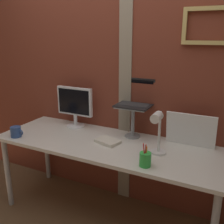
{
  "coord_description": "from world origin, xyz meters",
  "views": [
    {
      "loc": [
        1.08,
        -1.78,
        1.64
      ],
      "look_at": [
        0.11,
        0.17,
        0.99
      ],
      "focal_mm": 41.79,
      "sensor_mm": 36.0,
      "label": 1
    }
  ],
  "objects_px": {
    "pen_cup": "(145,159)",
    "whiteboard_panel": "(191,130)",
    "monitor": "(75,104)",
    "laptop": "(136,98)",
    "desk_lamp": "(158,129)",
    "coffee_mug": "(16,132)"
  },
  "relations": [
    {
      "from": "pen_cup",
      "to": "laptop",
      "type": "bearing_deg",
      "value": 117.83
    },
    {
      "from": "laptop",
      "to": "pen_cup",
      "type": "relative_size",
      "value": 1.75
    },
    {
      "from": "laptop",
      "to": "desk_lamp",
      "type": "distance_m",
      "value": 0.49
    },
    {
      "from": "pen_cup",
      "to": "desk_lamp",
      "type": "bearing_deg",
      "value": 83.49
    },
    {
      "from": "monitor",
      "to": "pen_cup",
      "type": "xyz_separation_m",
      "value": [
        0.91,
        -0.47,
        -0.18
      ]
    },
    {
      "from": "monitor",
      "to": "pen_cup",
      "type": "bearing_deg",
      "value": -27.44
    },
    {
      "from": "monitor",
      "to": "pen_cup",
      "type": "height_order",
      "value": "monitor"
    },
    {
      "from": "monitor",
      "to": "desk_lamp",
      "type": "height_order",
      "value": "monitor"
    },
    {
      "from": "coffee_mug",
      "to": "desk_lamp",
      "type": "bearing_deg",
      "value": 8.71
    },
    {
      "from": "monitor",
      "to": "desk_lamp",
      "type": "relative_size",
      "value": 1.13
    },
    {
      "from": "laptop",
      "to": "pen_cup",
      "type": "height_order",
      "value": "laptop"
    },
    {
      "from": "whiteboard_panel",
      "to": "pen_cup",
      "type": "xyz_separation_m",
      "value": [
        -0.22,
        -0.5,
        -0.09
      ]
    },
    {
      "from": "monitor",
      "to": "whiteboard_panel",
      "type": "height_order",
      "value": "monitor"
    },
    {
      "from": "monitor",
      "to": "desk_lamp",
      "type": "bearing_deg",
      "value": -16.68
    },
    {
      "from": "monitor",
      "to": "coffee_mug",
      "type": "distance_m",
      "value": 0.61
    },
    {
      "from": "monitor",
      "to": "laptop",
      "type": "distance_m",
      "value": 0.64
    },
    {
      "from": "laptop",
      "to": "coffee_mug",
      "type": "relative_size",
      "value": 2.29
    },
    {
      "from": "pen_cup",
      "to": "whiteboard_panel",
      "type": "bearing_deg",
      "value": 66.59
    },
    {
      "from": "coffee_mug",
      "to": "whiteboard_panel",
      "type": "bearing_deg",
      "value": 18.86
    },
    {
      "from": "desk_lamp",
      "to": "pen_cup",
      "type": "relative_size",
      "value": 2.04
    },
    {
      "from": "whiteboard_panel",
      "to": "desk_lamp",
      "type": "xyz_separation_m",
      "value": [
        -0.19,
        -0.3,
        0.08
      ]
    },
    {
      "from": "laptop",
      "to": "desk_lamp",
      "type": "relative_size",
      "value": 0.86
    }
  ]
}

